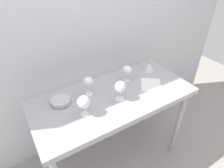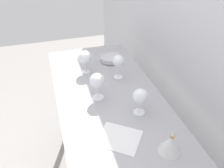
% 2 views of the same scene
% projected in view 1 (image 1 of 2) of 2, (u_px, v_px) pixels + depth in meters
% --- Properties ---
extents(ground_plane, '(6.00, 6.00, 0.00)m').
position_uv_depth(ground_plane, '(113.00, 157.00, 2.18)').
color(ground_plane, gray).
extents(back_wall, '(3.80, 0.04, 2.60)m').
position_uv_depth(back_wall, '(85.00, 32.00, 1.77)').
color(back_wall, silver).
rests_on(back_wall, ground_plane).
extents(steel_counter, '(1.40, 0.65, 0.90)m').
position_uv_depth(steel_counter, '(114.00, 104.00, 1.72)').
color(steel_counter, '#9F9FA4').
rests_on(steel_counter, ground_plane).
extents(wine_glass_near_left, '(0.10, 0.10, 0.17)m').
position_uv_depth(wine_glass_near_left, '(84.00, 102.00, 1.40)').
color(wine_glass_near_left, white).
rests_on(wine_glass_near_left, steel_counter).
extents(wine_glass_far_left, '(0.08, 0.08, 0.17)m').
position_uv_depth(wine_glass_far_left, '(88.00, 82.00, 1.59)').
color(wine_glass_far_left, white).
rests_on(wine_glass_far_left, steel_counter).
extents(wine_glass_far_right, '(0.09, 0.09, 0.16)m').
position_uv_depth(wine_glass_far_right, '(127.00, 71.00, 1.77)').
color(wine_glass_far_right, white).
rests_on(wine_glass_far_right, steel_counter).
extents(wine_glass_near_center, '(0.09, 0.09, 0.18)m').
position_uv_depth(wine_glass_near_center, '(120.00, 87.00, 1.54)').
color(wine_glass_near_center, white).
rests_on(wine_glass_near_center, steel_counter).
extents(tasting_sheet_upper, '(0.27, 0.27, 0.00)m').
position_uv_depth(tasting_sheet_upper, '(151.00, 85.00, 1.78)').
color(tasting_sheet_upper, white).
rests_on(tasting_sheet_upper, steel_counter).
extents(tasting_bowl, '(0.17, 0.17, 0.04)m').
position_uv_depth(tasting_bowl, '(61.00, 100.00, 1.56)').
color(tasting_bowl, '#4C4C4C').
rests_on(tasting_bowl, steel_counter).
extents(decanter_funnel, '(0.11, 0.11, 0.14)m').
position_uv_depth(decanter_funnel, '(149.00, 66.00, 1.96)').
color(decanter_funnel, silver).
rests_on(decanter_funnel, steel_counter).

